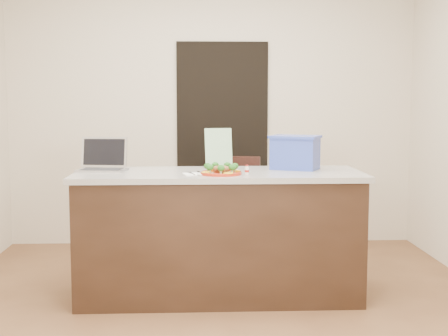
{
  "coord_description": "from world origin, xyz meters",
  "views": [
    {
      "loc": [
        -0.16,
        -4.19,
        1.44
      ],
      "look_at": [
        0.04,
        0.2,
        0.95
      ],
      "focal_mm": 50.0,
      "sensor_mm": 36.0,
      "label": 1
    }
  ],
  "objects_px": {
    "island": "(219,234)",
    "laptop": "(103,161)",
    "napkin": "(194,174)",
    "blue_box": "(295,152)",
    "plate": "(221,173)",
    "chair": "(236,205)",
    "yogurt_bottle": "(247,170)"
  },
  "relations": [
    {
      "from": "plate",
      "to": "blue_box",
      "type": "xyz_separation_m",
      "value": [
        0.56,
        0.3,
        0.12
      ]
    },
    {
      "from": "plate",
      "to": "chair",
      "type": "bearing_deg",
      "value": 79.9
    },
    {
      "from": "blue_box",
      "to": "laptop",
      "type": "bearing_deg",
      "value": -155.05
    },
    {
      "from": "napkin",
      "to": "yogurt_bottle",
      "type": "height_order",
      "value": "yogurt_bottle"
    },
    {
      "from": "island",
      "to": "plate",
      "type": "bearing_deg",
      "value": -86.19
    },
    {
      "from": "yogurt_bottle",
      "to": "blue_box",
      "type": "distance_m",
      "value": 0.49
    },
    {
      "from": "island",
      "to": "laptop",
      "type": "relative_size",
      "value": 5.57
    },
    {
      "from": "napkin",
      "to": "laptop",
      "type": "relative_size",
      "value": 0.39
    },
    {
      "from": "laptop",
      "to": "chair",
      "type": "bearing_deg",
      "value": 40.05
    },
    {
      "from": "plate",
      "to": "chair",
      "type": "height_order",
      "value": "chair"
    },
    {
      "from": "napkin",
      "to": "laptop",
      "type": "xyz_separation_m",
      "value": [
        -0.67,
        0.29,
        0.06
      ]
    },
    {
      "from": "napkin",
      "to": "plate",
      "type": "bearing_deg",
      "value": -2.83
    },
    {
      "from": "napkin",
      "to": "chair",
      "type": "height_order",
      "value": "chair"
    },
    {
      "from": "island",
      "to": "laptop",
      "type": "height_order",
      "value": "laptop"
    },
    {
      "from": "plate",
      "to": "blue_box",
      "type": "bearing_deg",
      "value": 28.38
    },
    {
      "from": "napkin",
      "to": "blue_box",
      "type": "bearing_deg",
      "value": 21.51
    },
    {
      "from": "laptop",
      "to": "chair",
      "type": "distance_m",
      "value": 1.29
    },
    {
      "from": "laptop",
      "to": "blue_box",
      "type": "distance_m",
      "value": 1.42
    },
    {
      "from": "plate",
      "to": "yogurt_bottle",
      "type": "height_order",
      "value": "yogurt_bottle"
    },
    {
      "from": "blue_box",
      "to": "yogurt_bottle",
      "type": "bearing_deg",
      "value": -118.86
    },
    {
      "from": "napkin",
      "to": "laptop",
      "type": "distance_m",
      "value": 0.73
    },
    {
      "from": "plate",
      "to": "yogurt_bottle",
      "type": "relative_size",
      "value": 4.5
    },
    {
      "from": "island",
      "to": "laptop",
      "type": "distance_m",
      "value": 1.0
    },
    {
      "from": "yogurt_bottle",
      "to": "blue_box",
      "type": "xyz_separation_m",
      "value": [
        0.38,
        0.28,
        0.1
      ]
    },
    {
      "from": "plate",
      "to": "laptop",
      "type": "distance_m",
      "value": 0.91
    },
    {
      "from": "napkin",
      "to": "blue_box",
      "type": "xyz_separation_m",
      "value": [
        0.75,
        0.29,
        0.12
      ]
    },
    {
      "from": "island",
      "to": "blue_box",
      "type": "distance_m",
      "value": 0.83
    },
    {
      "from": "yogurt_bottle",
      "to": "laptop",
      "type": "height_order",
      "value": "laptop"
    },
    {
      "from": "island",
      "to": "laptop",
      "type": "xyz_separation_m",
      "value": [
        -0.84,
        0.14,
        0.52
      ]
    },
    {
      "from": "laptop",
      "to": "blue_box",
      "type": "relative_size",
      "value": 0.88
    },
    {
      "from": "napkin",
      "to": "blue_box",
      "type": "height_order",
      "value": "blue_box"
    },
    {
      "from": "island",
      "to": "yogurt_bottle",
      "type": "xyz_separation_m",
      "value": [
        0.19,
        -0.14,
        0.48
      ]
    }
  ]
}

